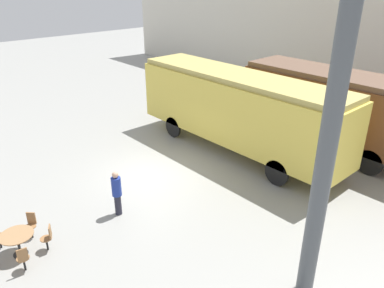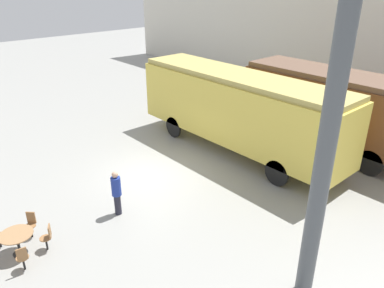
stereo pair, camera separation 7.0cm
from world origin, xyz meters
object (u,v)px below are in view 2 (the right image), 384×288
passenger_coach_vintage (238,107)px  cafe_table_near (17,238)px  visitor_person (117,191)px  passenger_coach_wooden (334,104)px

passenger_coach_vintage → cafe_table_near: (0.61, -10.44, -1.61)m
passenger_coach_vintage → cafe_table_near: bearing=-86.7°
passenger_coach_vintage → visitor_person: bearing=-83.6°
cafe_table_near → visitor_person: (0.18, 3.38, 0.32)m
passenger_coach_vintage → cafe_table_near: 10.58m
passenger_coach_vintage → visitor_person: 7.22m
visitor_person → passenger_coach_vintage: bearing=96.4°
passenger_coach_vintage → visitor_person: size_ratio=6.44×
passenger_coach_wooden → visitor_person: bearing=-100.3°
passenger_coach_vintage → visitor_person: (0.79, -7.06, -1.30)m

